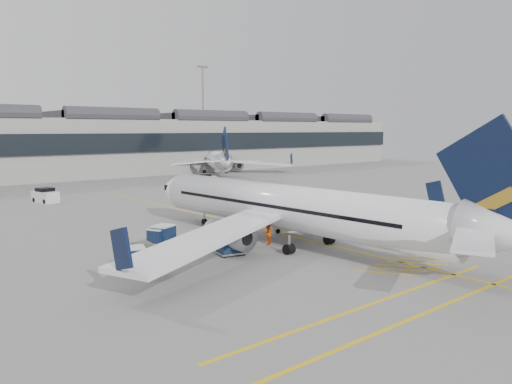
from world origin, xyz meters
TOP-DOWN VIEW (x-y plane):
  - ground at (0.00, 0.00)m, footprint 220.00×220.00m
  - apron_markings at (10.00, 10.00)m, footprint 0.25×60.00m
  - airliner_main at (7.83, 2.26)m, footprint 34.01×37.26m
  - airliner_far at (40.50, 60.25)m, footprint 29.83×32.90m
  - belt_loader at (11.24, 6.51)m, footprint 4.61×2.75m
  - baggage_cart_a at (-0.50, 7.96)m, footprint 2.10×1.96m
  - baggage_cart_b at (2.20, 2.93)m, footprint 2.21×1.96m
  - baggage_cart_c at (-5.30, 3.24)m, footprint 1.92×1.74m
  - baggage_cart_d at (-0.90, 7.99)m, footprint 1.87×1.73m
  - ramp_agent_a at (6.82, 9.31)m, footprint 0.67×0.74m
  - ramp_agent_b at (6.42, 3.74)m, footprint 1.04×1.00m
  - pushback_tug at (-3.60, 5.39)m, footprint 2.49×1.68m
  - safety_cone_nose at (11.45, 23.69)m, footprint 0.35×0.35m
  - safety_cone_engine at (14.49, 6.15)m, footprint 0.38×0.38m
  - service_van_mid at (-0.02, 38.61)m, footprint 2.57×3.91m
  - service_van_right at (25.50, 41.38)m, footprint 4.23×3.03m

SIDE VIEW (x-z plane):
  - ground at x=0.00m, z-range 0.00..0.00m
  - apron_markings at x=10.00m, z-range 0.00..0.01m
  - safety_cone_nose at x=11.45m, z-range 0.00..0.49m
  - safety_cone_engine at x=14.49m, z-range 0.00..0.52m
  - belt_loader at x=11.24m, z-range -0.38..1.45m
  - pushback_tug at x=-3.60m, z-range -0.07..1.24m
  - service_van_mid at x=-0.02m, z-range -0.10..1.75m
  - ramp_agent_b at x=6.42m, z-range 0.00..1.70m
  - ramp_agent_a at x=6.82m, z-range 0.00..1.70m
  - baggage_cart_d at x=-0.90m, z-range 0.06..1.64m
  - service_van_right at x=25.50m, z-range -0.10..1.86m
  - baggage_cart_c at x=-5.30m, z-range 0.06..1.73m
  - baggage_cart_a at x=-0.50m, z-range 0.06..1.83m
  - baggage_cart_b at x=2.20m, z-range 0.07..2.08m
  - airliner_far at x=40.50m, z-range -1.97..7.58m
  - airliner_main at x=7.83m, z-range -2.04..7.86m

